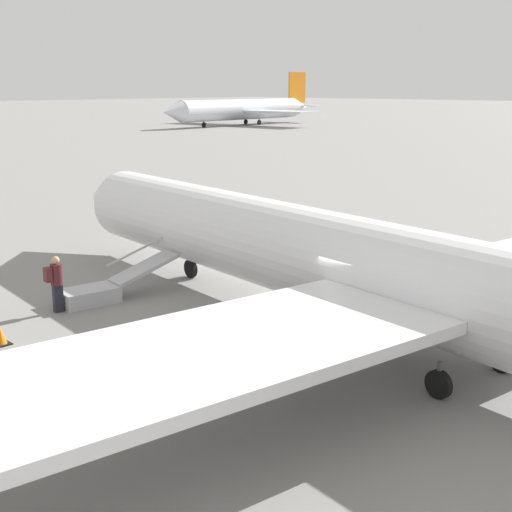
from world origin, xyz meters
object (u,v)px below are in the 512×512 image
airplane_far_right (245,109)px  passenger (56,280)px  airplane_main (414,282)px  boarding_stairs (100,290)px

airplane_far_right → passenger: airplane_far_right is taller
airplane_main → airplane_far_right: (80.40, -74.25, 0.66)m
airplane_far_right → boarding_stairs: airplane_far_right is taller
boarding_stairs → passenger: passenger is taller
airplane_main → airplane_far_right: bearing=-34.7°
airplane_main → passenger: airplane_main is taller
airplane_far_right → passenger: size_ratio=21.32×
airplane_far_right → passenger: 105.38m
airplane_far_right → airplane_main: bearing=43.7°
airplane_main → passenger: size_ratio=19.82×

